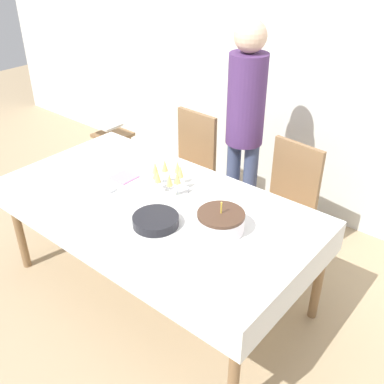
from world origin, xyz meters
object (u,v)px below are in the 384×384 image
object	(u,v)px
dining_chair_far_left	(188,164)
high_chair	(112,142)
champagne_tray	(167,177)
birthday_cake	(221,222)
person_standing	(245,115)
dining_chair_far_right	(285,201)
plate_stack_main	(156,221)

from	to	relation	value
dining_chair_far_left	high_chair	distance (m)	0.90
dining_chair_far_left	champagne_tray	size ratio (longest dim) A/B	3.25
birthday_cake	person_standing	bearing A→B (deg)	117.18
dining_chair_far_right	high_chair	size ratio (longest dim) A/B	1.33
plate_stack_main	high_chair	world-z (taller)	plate_stack_main
plate_stack_main	person_standing	distance (m)	1.17
birthday_cake	plate_stack_main	distance (m)	0.38
champagne_tray	dining_chair_far_left	bearing A→B (deg)	120.99
plate_stack_main	high_chair	bearing A→B (deg)	147.30
high_chair	dining_chair_far_left	bearing A→B (deg)	4.37
dining_chair_far_left	champagne_tray	distance (m)	0.91
high_chair	plate_stack_main	bearing A→B (deg)	-32.70
high_chair	birthday_cake	bearing A→B (deg)	-23.02
champagne_tray	birthday_cake	bearing A→B (deg)	-14.20
dining_chair_far_right	birthday_cake	distance (m)	0.91
dining_chair_far_right	champagne_tray	size ratio (longest dim) A/B	3.25
champagne_tray	plate_stack_main	xyz separation A→B (m)	(0.21, -0.33, -0.07)
dining_chair_far_right	birthday_cake	size ratio (longest dim) A/B	3.48
champagne_tray	high_chair	world-z (taller)	champagne_tray
dining_chair_far_right	plate_stack_main	size ratio (longest dim) A/B	3.49
birthday_cake	person_standing	world-z (taller)	person_standing
person_standing	high_chair	distance (m)	1.51
dining_chair_far_left	plate_stack_main	world-z (taller)	dining_chair_far_left
dining_chair_far_left	plate_stack_main	distance (m)	1.27
dining_chair_far_right	birthday_cake	bearing A→B (deg)	-86.98
dining_chair_far_left	champagne_tray	bearing A→B (deg)	-59.01
dining_chair_far_right	person_standing	distance (m)	0.70
dining_chair_far_right	champagne_tray	world-z (taller)	dining_chair_far_right
dining_chair_far_right	high_chair	xyz separation A→B (m)	(-1.82, -0.07, -0.04)
birthday_cake	high_chair	xyz separation A→B (m)	(-1.87, 0.79, -0.34)
champagne_tray	person_standing	distance (m)	0.83
champagne_tray	high_chair	distance (m)	1.53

